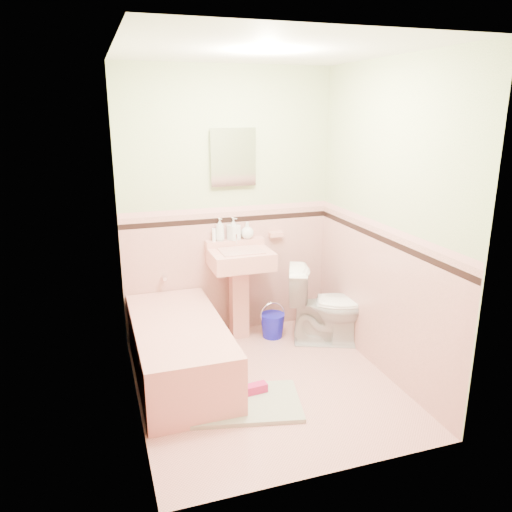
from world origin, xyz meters
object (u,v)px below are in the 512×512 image
object	(u,v)px
soap_bottle_right	(247,230)
bucket	(273,325)
toilet	(327,306)
soap_bottle_mid	(234,229)
bathtub	(179,351)
sink	(241,295)
medicine_cabinet	(233,157)
shoe	(256,388)
soap_bottle_left	(220,229)

from	to	relation	value
soap_bottle_right	bucket	distance (m)	0.95
soap_bottle_right	toilet	distance (m)	1.03
soap_bottle_mid	toilet	world-z (taller)	soap_bottle_mid
bathtub	sink	size ratio (longest dim) A/B	1.71
bathtub	bucket	xyz separation A→B (m)	(0.98, 0.47, -0.11)
medicine_cabinet	shoe	bearing A→B (deg)	-98.39
bathtub	bucket	bearing A→B (deg)	25.57
bucket	toilet	bearing A→B (deg)	-30.98
soap_bottle_right	bucket	world-z (taller)	soap_bottle_right
soap_bottle_right	soap_bottle_mid	bearing A→B (deg)	180.00
shoe	soap_bottle_left	bearing A→B (deg)	82.34
medicine_cabinet	soap_bottle_mid	bearing A→B (deg)	-110.53
soap_bottle_mid	bucket	xyz separation A→B (m)	(0.31, -0.24, -0.93)
toilet	shoe	size ratio (longest dim) A/B	4.41
soap_bottle_mid	shoe	world-z (taller)	soap_bottle_mid
shoe	bathtub	bearing A→B (deg)	130.55
toilet	soap_bottle_right	bearing A→B (deg)	73.17
soap_bottle_left	bucket	xyz separation A→B (m)	(0.44, -0.24, -0.93)
sink	soap_bottle_right	xyz separation A→B (m)	(0.12, 0.18, 0.58)
bathtub	soap_bottle_right	distance (m)	1.33
bathtub	shoe	distance (m)	0.71
medicine_cabinet	toilet	xyz separation A→B (m)	(0.74, -0.54, -1.33)
medicine_cabinet	soap_bottle_mid	distance (m)	0.66
medicine_cabinet	soap_bottle_left	xyz separation A→B (m)	(-0.14, -0.03, -0.66)
sink	shoe	size ratio (longest dim) A/B	5.25
soap_bottle_right	bucket	bearing A→B (deg)	-54.00
soap_bottle_left	bucket	size ratio (longest dim) A/B	0.92
sink	shoe	bearing A→B (deg)	-100.11
medicine_cabinet	bucket	bearing A→B (deg)	-42.36
medicine_cabinet	sink	bearing A→B (deg)	-90.00
bathtub	soap_bottle_mid	xyz separation A→B (m)	(0.67, 0.71, 0.82)
medicine_cabinet	soap_bottle_left	size ratio (longest dim) A/B	2.27
toilet	shoe	xyz separation A→B (m)	(-0.92, -0.68, -0.30)
sink	bucket	distance (m)	0.44
bucket	shoe	bearing A→B (deg)	-116.84
soap_bottle_mid	bathtub	bearing A→B (deg)	-133.29
medicine_cabinet	soap_bottle_right	world-z (taller)	medicine_cabinet
soap_bottle_right	bucket	size ratio (longest dim) A/B	0.68
sink	bucket	xyz separation A→B (m)	(0.30, -0.06, -0.32)
soap_bottle_left	bucket	distance (m)	1.06
soap_bottle_left	medicine_cabinet	bearing A→B (deg)	11.87
bathtub	soap_bottle_right	world-z (taller)	soap_bottle_right
soap_bottle_left	toilet	xyz separation A→B (m)	(0.88, -0.51, -0.68)
medicine_cabinet	soap_bottle_left	world-z (taller)	medicine_cabinet
bathtub	medicine_cabinet	size ratio (longest dim) A/B	3.09
toilet	bucket	bearing A→B (deg)	81.57
bucket	soap_bottle_left	bearing A→B (deg)	151.25
soap_bottle_right	shoe	distance (m)	1.55
bucket	soap_bottle_right	bearing A→B (deg)	126.00
soap_bottle_left	soap_bottle_right	bearing A→B (deg)	0.00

